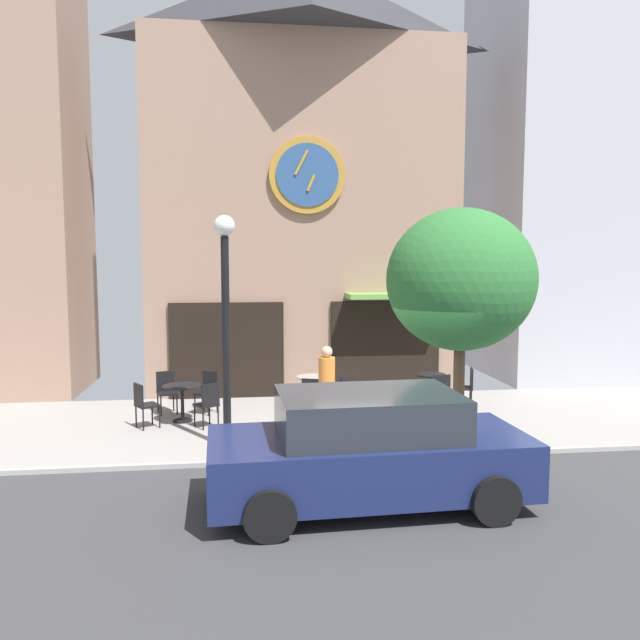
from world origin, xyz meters
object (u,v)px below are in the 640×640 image
Objects in this scene: cafe_chair_near_lamp at (341,393)px; cafe_chair_outer at (312,396)px; cafe_chair_facing_street at (166,389)px; street_tree at (461,280)px; cafe_table_rightmost at (431,384)px; cafe_chair_right_end at (208,389)px; pedestrian_orange at (327,387)px; cafe_chair_mid_row at (208,401)px; cafe_chair_corner at (143,402)px; street_lamp at (226,331)px; cafe_table_center_left at (313,386)px; cafe_table_near_curb at (182,394)px; cafe_chair_left_end at (467,385)px; parked_car_navy at (368,450)px; cafe_chair_curbside at (440,391)px.

cafe_chair_near_lamp and cafe_chair_outer have the same top height.
cafe_chair_facing_street is (-3.70, 0.85, 0.00)m from cafe_chair_near_lamp.
street_tree reaches higher than cafe_table_rightmost.
cafe_chair_right_end is 0.54× the size of pedestrian_orange.
cafe_chair_outer is (-2.38, 2.10, -2.44)m from street_tree.
cafe_chair_mid_row reaches higher than cafe_table_rightmost.
cafe_chair_corner and cafe_chair_mid_row have the same top height.
street_tree is 3.30m from pedestrian_orange.
street_tree is at bearing -22.24° from cafe_chair_mid_row.
street_tree is 5.41m from cafe_chair_mid_row.
cafe_chair_outer is at bearing -24.16° from cafe_chair_right_end.
street_tree is 3.78m from cafe_chair_near_lamp.
cafe_table_rightmost is 0.45× the size of pedestrian_orange.
cafe_table_center_left is at bearing 53.91° from street_lamp.
street_lamp reaches higher than cafe_chair_right_end.
street_tree is 5.66× the size of cafe_table_rightmost.
cafe_chair_near_lamp and cafe_chair_right_end have the same top height.
cafe_table_center_left is at bearing 15.82° from cafe_chair_corner.
cafe_table_near_curb is 0.84m from cafe_chair_corner.
street_lamp is at bearing -79.66° from cafe_chair_right_end.
parked_car_navy is at bearing -122.62° from cafe_chair_left_end.
cafe_table_center_left is 1.03× the size of cafe_table_rightmost.
cafe_chair_outer is 0.21× the size of parked_car_navy.
pedestrian_orange reaches higher than parked_car_navy.
cafe_chair_mid_row is 2.38m from pedestrian_orange.
cafe_chair_near_lamp is 2.77m from cafe_chair_mid_row.
cafe_chair_left_end is at bearing 66.82° from street_tree.
cafe_table_center_left is 0.86× the size of cafe_chair_outer.
cafe_chair_near_lamp is (0.52, -0.63, -0.02)m from cafe_table_center_left.
cafe_table_center_left is (2.76, 0.55, -0.01)m from cafe_table_near_curb.
cafe_chair_near_lamp is (-2.18, -0.70, 0.02)m from cafe_table_rightmost.
cafe_chair_curbside is (2.63, -0.75, -0.02)m from cafe_table_center_left.
cafe_chair_left_end and cafe_chair_outer have the same top height.
cafe_table_near_curb is at bearing 159.15° from pedestrian_orange.
pedestrian_orange is at bearing -146.90° from cafe_table_rightmost.
cafe_table_center_left is 0.86× the size of cafe_chair_facing_street.
cafe_chair_left_end is (2.94, 0.50, 0.00)m from cafe_chair_near_lamp.
parked_car_navy is (1.97, -2.82, -1.32)m from street_lamp.
cafe_chair_left_end is 1.00× the size of cafe_chair_curbside.
cafe_chair_outer is at bearing -178.13° from cafe_chair_curbside.
cafe_chair_mid_row is at bearing 157.76° from street_tree.
parked_car_navy is (3.34, -5.51, 0.23)m from cafe_chair_facing_street.
cafe_chair_left_end is (6.64, -0.36, 0.00)m from cafe_chair_facing_street.
cafe_table_rightmost is 5.05m from cafe_chair_mid_row.
cafe_table_center_left is 1.66m from pedestrian_orange.
street_tree reaches higher than parked_car_navy.
pedestrian_orange is (2.29, -0.52, 0.33)m from cafe_chair_mid_row.
cafe_chair_mid_row is (-4.47, 1.83, -2.44)m from street_tree.
cafe_chair_right_end reaches higher than cafe_table_center_left.
street_tree is 4.69× the size of cafe_chair_near_lamp.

